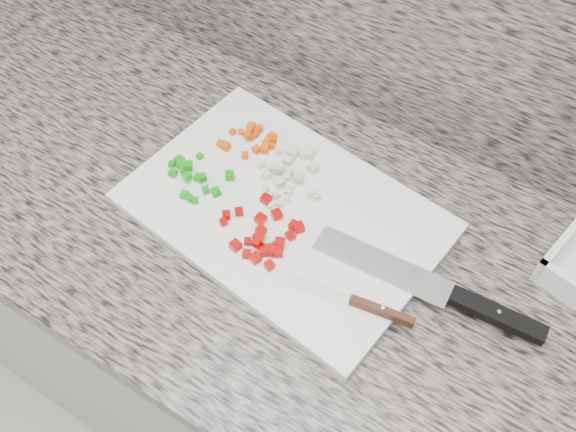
% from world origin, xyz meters
% --- Properties ---
extents(cabinet, '(3.92, 0.62, 0.86)m').
position_xyz_m(cabinet, '(0.00, 1.44, 0.43)').
color(cabinet, beige).
rests_on(cabinet, ground).
extents(countertop, '(3.96, 0.64, 0.04)m').
position_xyz_m(countertop, '(0.00, 1.44, 0.88)').
color(countertop, slate).
rests_on(countertop, cabinet).
extents(cutting_board, '(0.52, 0.38, 0.02)m').
position_xyz_m(cutting_board, '(-0.08, 1.47, 0.91)').
color(cutting_board, white).
rests_on(cutting_board, countertop).
extents(carrot_pile, '(0.09, 0.08, 0.02)m').
position_xyz_m(carrot_pile, '(-0.20, 1.56, 0.92)').
color(carrot_pile, '#D34804').
rests_on(carrot_pile, cutting_board).
extents(onion_pile, '(0.13, 0.12, 0.02)m').
position_xyz_m(onion_pile, '(-0.11, 1.54, 0.92)').
color(onion_pile, beige).
rests_on(onion_pile, cutting_board).
extents(green_pepper_pile, '(0.11, 0.09, 0.02)m').
position_xyz_m(green_pepper_pile, '(-0.24, 1.44, 0.92)').
color(green_pepper_pile, '#0C8D0E').
rests_on(green_pepper_pile, cutting_board).
extents(red_pepper_pile, '(0.13, 0.12, 0.02)m').
position_xyz_m(red_pepper_pile, '(-0.07, 1.40, 0.92)').
color(red_pepper_pile, '#A00402').
rests_on(red_pepper_pile, cutting_board).
extents(garlic_pile, '(0.05, 0.06, 0.01)m').
position_xyz_m(garlic_pile, '(-0.10, 1.48, 0.92)').
color(garlic_pile, beige).
rests_on(garlic_pile, cutting_board).
extents(chef_knife, '(0.35, 0.06, 0.02)m').
position_xyz_m(chef_knife, '(0.22, 1.46, 0.92)').
color(chef_knife, silver).
rests_on(chef_knife, cutting_board).
extents(paring_knife, '(0.19, 0.04, 0.02)m').
position_xyz_m(paring_knife, '(0.11, 1.38, 0.92)').
color(paring_knife, silver).
rests_on(paring_knife, cutting_board).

